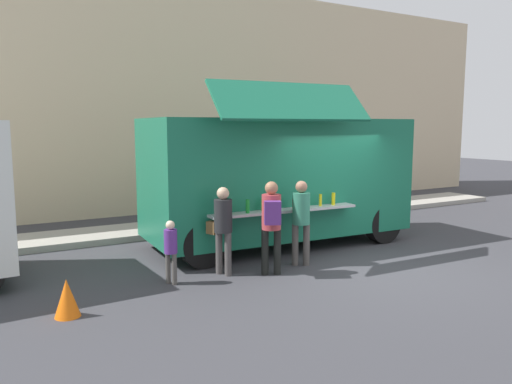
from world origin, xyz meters
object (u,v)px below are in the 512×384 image
Objects in this scene: customer_rear_waiting at (223,223)px; food_truck_main at (279,177)px; trash_bin at (339,201)px; child_near_queue at (171,246)px; customer_front_ordering at (301,215)px; customer_mid_with_backpack at (271,218)px; traffic_cone_orange at (67,298)px.

food_truck_main is at bearing 10.58° from customer_rear_waiting.
trash_bin is 7.81m from child_near_queue.
child_near_queue is at bearing -150.32° from trash_bin.
food_truck_main is 2.66m from customer_rear_waiting.
trash_bin is at bearing 9.05° from customer_rear_waiting.
customer_front_ordering is 0.87m from customer_mid_with_backpack.
customer_mid_with_backpack is 1.06× the size of customer_rear_waiting.
trash_bin is (3.65, 2.32, -1.12)m from food_truck_main.
child_near_queue is (-1.75, 0.40, -0.38)m from customer_mid_with_backpack.
child_near_queue is (-3.14, -1.55, -0.90)m from food_truck_main.
child_near_queue reaches higher than traffic_cone_orange.
food_truck_main is 3.59× the size of customer_front_ordering.
customer_mid_with_backpack is at bearing 139.51° from customer_front_ordering.
child_near_queue reaches higher than trash_bin.
traffic_cone_orange is 0.32× the size of customer_mid_with_backpack.
food_truck_main reaches higher than customer_rear_waiting.
child_near_queue is at bearing 118.60° from customer_front_ordering.
food_truck_main is at bearing -0.34° from child_near_queue.
customer_rear_waiting is at bearing 84.75° from customer_mid_with_backpack.
customer_mid_with_backpack reaches higher than customer_front_ordering.
customer_mid_with_backpack is at bearing -139.67° from trash_bin.
child_near_queue is (-2.58, 0.14, -0.33)m from customer_front_ordering.
customer_mid_with_backpack is at bearing 4.31° from traffic_cone_orange.
trash_bin is at bearing 27.89° from traffic_cone_orange.
food_truck_main is 6.80× the size of trash_bin.
customer_mid_with_backpack reaches higher than customer_rear_waiting.
customer_mid_with_backpack is (-0.83, -0.27, 0.06)m from customer_front_ordering.
customer_rear_waiting is at bearing 14.65° from traffic_cone_orange.
customer_rear_waiting is at bearing -142.77° from food_truck_main.
customer_rear_waiting is (-1.58, 0.20, -0.03)m from customer_front_ordering.
customer_mid_with_backpack is (3.54, 0.27, 0.77)m from traffic_cone_orange.
trash_bin is 6.94m from customer_rear_waiting.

